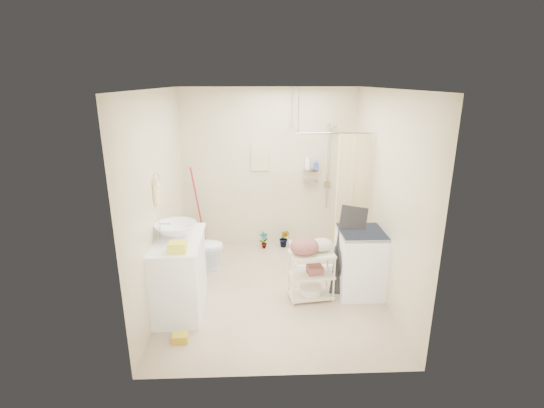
% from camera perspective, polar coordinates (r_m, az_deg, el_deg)
% --- Properties ---
extents(floor, '(3.20, 3.20, 0.00)m').
position_cam_1_polar(floor, '(5.41, 0.21, -12.35)').
color(floor, '#BFAC8F').
rests_on(floor, ground).
extents(ceiling, '(2.80, 3.20, 0.04)m').
position_cam_1_polar(ceiling, '(4.69, 0.25, 16.34)').
color(ceiling, silver).
rests_on(ceiling, ground).
extents(wall_back, '(2.80, 0.04, 2.60)m').
position_cam_1_polar(wall_back, '(6.45, -0.40, 5.02)').
color(wall_back, beige).
rests_on(wall_back, ground).
extents(wall_front, '(2.80, 0.04, 2.60)m').
position_cam_1_polar(wall_front, '(3.40, 1.42, -6.79)').
color(wall_front, beige).
rests_on(wall_front, ground).
extents(wall_left, '(0.04, 3.20, 2.60)m').
position_cam_1_polar(wall_left, '(5.04, -15.90, 0.73)').
color(wall_left, beige).
rests_on(wall_left, ground).
extents(wall_right, '(0.04, 3.20, 2.60)m').
position_cam_1_polar(wall_right, '(5.15, 15.99, 1.09)').
color(wall_right, beige).
rests_on(wall_right, ground).
extents(vanity, '(0.61, 1.06, 0.92)m').
position_cam_1_polar(vanity, '(4.95, -13.32, -9.84)').
color(vanity, white).
rests_on(vanity, ground).
extents(sink, '(0.60, 0.60, 0.17)m').
position_cam_1_polar(sink, '(4.79, -13.75, -3.70)').
color(sink, white).
rests_on(sink, vanity).
extents(counter_basket, '(0.20, 0.16, 0.11)m').
position_cam_1_polar(counter_basket, '(4.40, -13.48, -6.06)').
color(counter_basket, yellow).
rests_on(counter_basket, vanity).
extents(floor_basket, '(0.24, 0.19, 0.13)m').
position_cam_1_polar(floor_basket, '(4.58, -13.16, -18.17)').
color(floor_basket, gold).
rests_on(floor_basket, ground).
extents(toilet, '(0.68, 0.41, 0.68)m').
position_cam_1_polar(toilet, '(5.92, -10.25, -6.23)').
color(toilet, white).
rests_on(toilet, ground).
extents(mop, '(0.16, 0.16, 1.41)m').
position_cam_1_polar(mop, '(6.53, -11.05, -0.58)').
color(mop, red).
rests_on(mop, ground).
extents(potted_plant_a, '(0.18, 0.15, 0.29)m').
position_cam_1_polar(potted_plant_a, '(6.59, -1.21, -5.26)').
color(potted_plant_a, brown).
rests_on(potted_plant_a, ground).
extents(potted_plant_b, '(0.21, 0.19, 0.31)m').
position_cam_1_polar(potted_plant_b, '(6.64, 1.80, -4.99)').
color(potted_plant_b, brown).
rests_on(potted_plant_b, ground).
extents(hanging_towel, '(0.28, 0.03, 0.42)m').
position_cam_1_polar(hanging_towel, '(6.38, -1.75, 6.72)').
color(hanging_towel, beige).
rests_on(hanging_towel, wall_back).
extents(towel_ring, '(0.04, 0.22, 0.34)m').
position_cam_1_polar(towel_ring, '(4.80, -16.37, 1.98)').
color(towel_ring, '#EFD287').
rests_on(towel_ring, wall_left).
extents(tp_holder, '(0.08, 0.12, 0.14)m').
position_cam_1_polar(tp_holder, '(5.26, -14.83, -5.16)').
color(tp_holder, silver).
rests_on(tp_holder, wall_left).
extents(shower, '(1.10, 1.10, 2.10)m').
position_cam_1_polar(shower, '(6.06, 7.84, 1.60)').
color(shower, white).
rests_on(shower, ground).
extents(shampoo_bottle_a, '(0.11, 0.11, 0.23)m').
position_cam_1_polar(shampoo_bottle_a, '(6.39, 5.18, 6.08)').
color(shampoo_bottle_a, white).
rests_on(shampoo_bottle_a, shower).
extents(shampoo_bottle_b, '(0.08, 0.08, 0.15)m').
position_cam_1_polar(shampoo_bottle_b, '(6.41, 6.42, 5.71)').
color(shampoo_bottle_b, '#38519F').
rests_on(shampoo_bottle_b, shower).
extents(washing_machine, '(0.59, 0.61, 0.86)m').
position_cam_1_polar(washing_machine, '(5.31, 12.75, -8.17)').
color(washing_machine, white).
rests_on(washing_machine, ground).
extents(laundry_rack, '(0.59, 0.39, 0.76)m').
position_cam_1_polar(laundry_rack, '(5.09, 5.69, -9.65)').
color(laundry_rack, beige).
rests_on(laundry_rack, ground).
extents(ironing_board, '(0.35, 0.13, 1.20)m').
position_cam_1_polar(ironing_board, '(5.19, 11.05, -6.64)').
color(ironing_board, black).
rests_on(ironing_board, ground).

